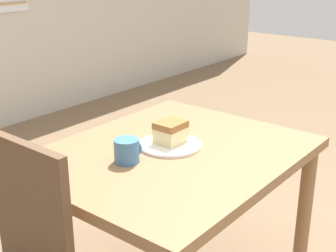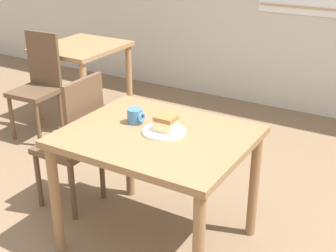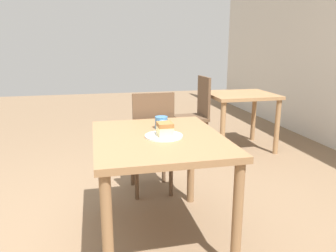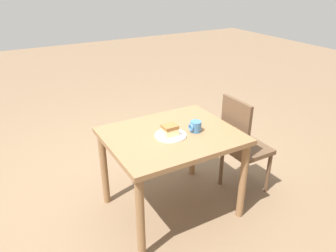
{
  "view_description": "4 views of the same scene",
  "coord_description": "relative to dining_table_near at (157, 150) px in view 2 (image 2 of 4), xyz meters",
  "views": [
    {
      "loc": [
        -1.38,
        -0.56,
        1.42
      ],
      "look_at": [
        -0.03,
        0.53,
        0.79
      ],
      "focal_mm": 50.0,
      "sensor_mm": 36.0,
      "label": 1
    },
    {
      "loc": [
        1.14,
        -1.53,
        1.8
      ],
      "look_at": [
        -0.05,
        0.47,
        0.78
      ],
      "focal_mm": 50.0,
      "sensor_mm": 36.0,
      "label": 2
    },
    {
      "loc": [
        1.89,
        0.06,
        1.31
      ],
      "look_at": [
        -0.03,
        0.5,
        0.81
      ],
      "focal_mm": 35.0,
      "sensor_mm": 36.0,
      "label": 3
    },
    {
      "loc": [
        1.05,
        2.42,
        1.88
      ],
      "look_at": [
        -0.07,
        0.46,
        0.81
      ],
      "focal_mm": 35.0,
      "sensor_mm": 36.0,
      "label": 4
    }
  ],
  "objects": [
    {
      "name": "dining_table_near",
      "position": [
        0.0,
        0.0,
        0.0
      ],
      "size": [
        1.01,
        0.83,
        0.73
      ],
      "color": "olive",
      "rests_on": "ground_plane"
    },
    {
      "name": "dining_table_far",
      "position": [
        -1.72,
        1.39,
        -0.04
      ],
      "size": [
        0.7,
        0.8,
        0.71
      ],
      "color": "#9E754C",
      "rests_on": "ground_plane"
    },
    {
      "name": "chair_near_window",
      "position": [
        -0.68,
        0.08,
        -0.14
      ],
      "size": [
        0.36,
        0.36,
        0.92
      ],
      "rotation": [
        0.0,
        0.0,
        -1.57
      ],
      "color": "brown",
      "rests_on": "ground_plane"
    },
    {
      "name": "chair_far_corner",
      "position": [
        -1.74,
        0.81,
        -0.14
      ],
      "size": [
        0.38,
        0.38,
        0.92
      ],
      "rotation": [
        0.0,
        0.0,
        0.06
      ],
      "color": "brown",
      "rests_on": "ground_plane"
    },
    {
      "name": "plate",
      "position": [
        0.03,
        0.03,
        0.11
      ],
      "size": [
        0.24,
        0.24,
        0.01
      ],
      "color": "white",
      "rests_on": "dining_table_near"
    },
    {
      "name": "cake_slice",
      "position": [
        0.04,
        0.04,
        0.16
      ],
      "size": [
        0.11,
        0.1,
        0.08
      ],
      "color": "beige",
      "rests_on": "plate"
    },
    {
      "name": "coffee_mug",
      "position": [
        -0.18,
        0.06,
        0.15
      ],
      "size": [
        0.1,
        0.09,
        0.09
      ],
      "color": "teal",
      "rests_on": "dining_table_near"
    }
  ]
}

